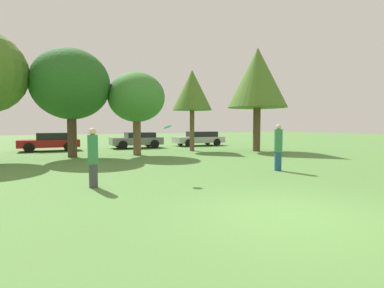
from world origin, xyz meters
TOP-DOWN VIEW (x-y plane):
  - ground_plane at (0.00, 0.00)m, footprint 120.00×120.00m
  - person_thrower at (-3.15, 4.77)m, footprint 0.30×0.30m
  - person_catcher at (4.16, 4.65)m, footprint 0.33×0.33m
  - frisbee at (-0.70, 4.83)m, footprint 0.28×0.26m
  - tree_2 at (-2.87, 14.08)m, footprint 4.44×4.44m
  - tree_3 at (0.87, 13.52)m, footprint 3.52×3.52m
  - tree_4 at (5.32, 14.55)m, footprint 2.89×2.89m
  - tree_5 at (9.39, 12.22)m, footprint 4.26×4.26m
  - parked_car_red at (-3.84, 19.36)m, footprint 4.16×2.15m
  - parked_car_grey at (2.58, 19.12)m, footprint 4.24×2.25m
  - parked_car_silver at (8.58, 19.29)m, footprint 4.68×2.27m

SIDE VIEW (x-z plane):
  - ground_plane at x=0.00m, z-range 0.00..0.00m
  - parked_car_silver at x=8.58m, z-range 0.03..1.34m
  - parked_car_grey at x=2.58m, z-range 0.05..1.34m
  - parked_car_red at x=-3.84m, z-range 0.04..1.37m
  - person_thrower at x=-3.15m, z-range 0.02..1.82m
  - person_catcher at x=4.16m, z-range 0.02..1.93m
  - frisbee at x=-0.70m, z-range 1.74..1.90m
  - tree_3 at x=0.87m, z-range 1.01..6.18m
  - tree_2 at x=-2.87m, z-range 1.08..7.39m
  - tree_4 at x=5.32m, z-range 1.45..7.33m
  - tree_5 at x=9.39m, z-range 1.53..8.95m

